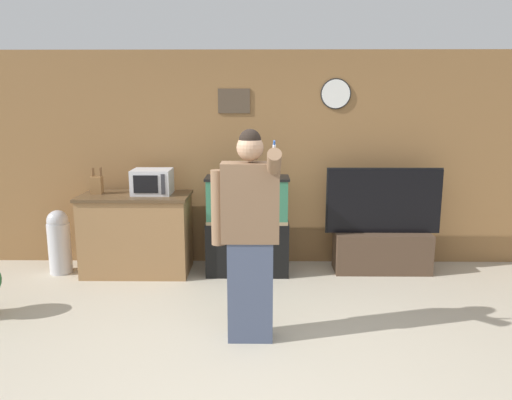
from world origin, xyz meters
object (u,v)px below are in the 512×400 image
(aquarium_on_stand, at_px, (247,226))
(tv_on_stand, at_px, (382,241))
(knife_block, at_px, (97,185))
(trash_bin, at_px, (59,241))
(counter_island, at_px, (137,234))
(person_standing, at_px, (249,234))
(microwave, at_px, (152,182))

(aquarium_on_stand, distance_m, tv_on_stand, 1.62)
(knife_block, distance_m, tv_on_stand, 3.43)
(tv_on_stand, bearing_deg, trash_bin, -178.53)
(counter_island, relative_size, knife_block, 4.09)
(person_standing, bearing_deg, aquarium_on_stand, 92.11)
(aquarium_on_stand, bearing_deg, counter_island, 178.75)
(tv_on_stand, distance_m, trash_bin, 3.82)
(counter_island, relative_size, aquarium_on_stand, 1.09)
(knife_block, bearing_deg, person_standing, -43.38)
(counter_island, relative_size, trash_bin, 1.66)
(microwave, height_order, tv_on_stand, tv_on_stand)
(microwave, height_order, knife_block, knife_block)
(counter_island, bearing_deg, trash_bin, -178.08)
(person_standing, bearing_deg, trash_bin, 144.23)
(counter_island, xyz_separation_m, person_standing, (1.37, -1.67, 0.46))
(microwave, height_order, person_standing, person_standing)
(aquarium_on_stand, height_order, trash_bin, aquarium_on_stand)
(knife_block, bearing_deg, microwave, -0.45)
(microwave, distance_m, knife_block, 0.65)
(microwave, distance_m, trash_bin, 1.32)
(counter_island, height_order, person_standing, person_standing)
(microwave, height_order, aquarium_on_stand, microwave)
(counter_island, xyz_separation_m, aquarium_on_stand, (1.30, -0.03, 0.11))
(person_standing, xyz_separation_m, trash_bin, (-2.28, 1.64, -0.54))
(knife_block, distance_m, person_standing, 2.50)
(microwave, xyz_separation_m, tv_on_stand, (2.71, 0.03, -0.72))
(aquarium_on_stand, bearing_deg, knife_block, 177.64)
(counter_island, distance_m, microwave, 0.65)
(person_standing, height_order, trash_bin, person_standing)
(aquarium_on_stand, height_order, tv_on_stand, tv_on_stand)
(knife_block, height_order, person_standing, person_standing)
(tv_on_stand, height_order, person_standing, person_standing)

